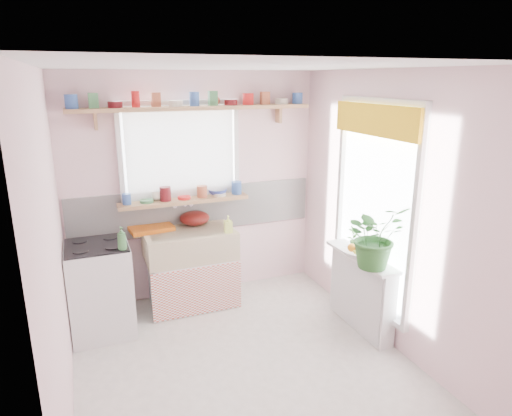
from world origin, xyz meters
name	(u,v)px	position (x,y,z in m)	size (l,w,h in m)	color
room	(276,186)	(0.66, 0.86, 1.37)	(3.20, 3.20, 3.20)	silver
sink_unit	(191,268)	(-0.15, 1.29, 0.43)	(0.95, 0.65, 1.11)	white
cooker	(101,289)	(-1.10, 1.05, 0.46)	(0.58, 0.58, 0.93)	white
radiator_ledge	(361,290)	(1.30, 0.20, 0.40)	(0.22, 0.95, 0.78)	white
windowsill	(184,201)	(-0.15, 1.48, 1.14)	(1.40, 0.22, 0.04)	tan
pine_shelf	(195,108)	(0.00, 1.47, 2.12)	(2.52, 0.24, 0.04)	tan
shelf_crockery	(193,101)	(-0.02, 1.47, 2.19)	(2.47, 0.11, 0.12)	#3359A5
sill_crockery	(182,194)	(-0.17, 1.48, 1.22)	(1.35, 0.11, 0.12)	#3359A5
dish_tray	(151,228)	(-0.53, 1.50, 0.87)	(0.45, 0.34, 0.04)	#CC5E12
colander	(195,218)	(-0.04, 1.50, 0.93)	(0.33, 0.33, 0.15)	#54110E
jade_plant	(376,236)	(1.21, -0.08, 1.07)	(0.53, 0.46, 0.59)	#296127
fruit_bowl	(357,253)	(1.21, 0.19, 0.81)	(0.27, 0.27, 0.07)	white
herb_pot	(353,236)	(1.33, 0.44, 0.88)	(0.11, 0.08, 0.21)	#386B2B
soap_bottle_sink	(228,224)	(0.22, 1.11, 0.94)	(0.08, 0.08, 0.18)	#D8ED69
sill_cup	(157,195)	(-0.43, 1.54, 1.21)	(0.13, 0.13, 0.10)	white
sill_bowl	(218,192)	(0.24, 1.52, 1.19)	(0.20, 0.20, 0.06)	#2E3E97
shelf_vase	(214,99)	(0.23, 1.53, 2.21)	(0.13, 0.13, 0.14)	#AF4C36
cooker_bottle	(122,238)	(-0.88, 0.83, 1.02)	(0.08, 0.08, 0.22)	#3D7A40
fruit	(357,247)	(1.22, 0.19, 0.87)	(0.20, 0.14, 0.10)	orange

